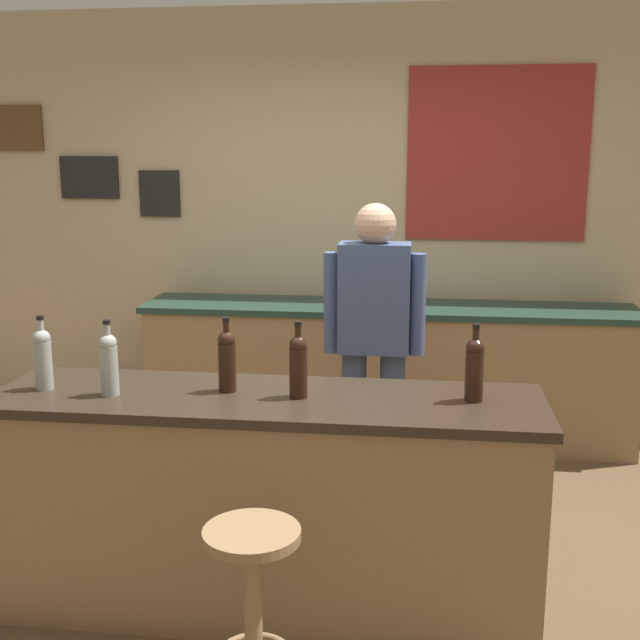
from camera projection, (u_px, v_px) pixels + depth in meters
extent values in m
plane|color=brown|center=(285.00, 557.00, 3.74)|extent=(10.00, 10.00, 0.00)
cube|color=tan|center=(333.00, 221.00, 5.41)|extent=(6.00, 0.06, 2.80)
cube|color=brown|center=(18.00, 128.00, 5.51)|extent=(0.35, 0.02, 0.31)
cube|color=black|center=(90.00, 177.00, 5.52)|extent=(0.42, 0.02, 0.29)
cube|color=black|center=(160.00, 194.00, 5.48)|extent=(0.28, 0.02, 0.32)
cube|color=maroon|center=(497.00, 154.00, 5.15)|extent=(1.16, 0.02, 1.11)
cube|color=olive|center=(267.00, 507.00, 3.26)|extent=(2.16, 0.57, 0.88)
cube|color=#2D2319|center=(266.00, 400.00, 3.16)|extent=(2.21, 0.60, 0.04)
cube|color=olive|center=(387.00, 376.00, 5.20)|extent=(3.10, 0.53, 0.86)
cube|color=#1E382D|center=(388.00, 308.00, 5.11)|extent=(3.16, 0.56, 0.04)
cylinder|color=#384766|center=(391.00, 431.00, 4.17)|extent=(0.13, 0.13, 0.86)
cylinder|color=#384766|center=(353.00, 430.00, 4.20)|extent=(0.13, 0.13, 0.86)
cube|color=#3F517A|center=(374.00, 298.00, 4.04)|extent=(0.36, 0.20, 0.56)
sphere|color=tan|center=(375.00, 224.00, 3.96)|extent=(0.21, 0.21, 0.21)
cylinder|color=#3F517A|center=(418.00, 305.00, 4.01)|extent=(0.08, 0.08, 0.52)
cylinder|color=#3F517A|center=(331.00, 303.00, 4.07)|extent=(0.08, 0.08, 0.52)
cylinder|color=olive|center=(254.00, 629.00, 2.63)|extent=(0.06, 0.06, 0.65)
cylinder|color=olive|center=(252.00, 535.00, 2.56)|extent=(0.32, 0.32, 0.03)
cylinder|color=#999E99|center=(43.00, 365.00, 3.22)|extent=(0.07, 0.07, 0.20)
sphere|color=#999E99|center=(41.00, 338.00, 3.20)|extent=(0.07, 0.07, 0.07)
cylinder|color=#999E99|center=(41.00, 330.00, 3.19)|extent=(0.03, 0.03, 0.09)
cylinder|color=black|center=(40.00, 318.00, 3.18)|extent=(0.03, 0.03, 0.02)
cylinder|color=#999E99|center=(109.00, 371.00, 3.14)|extent=(0.07, 0.07, 0.20)
sphere|color=#999E99|center=(108.00, 343.00, 3.12)|extent=(0.07, 0.07, 0.07)
cylinder|color=#999E99|center=(107.00, 335.00, 3.11)|extent=(0.03, 0.03, 0.09)
cylinder|color=black|center=(106.00, 322.00, 3.10)|extent=(0.03, 0.03, 0.02)
cylinder|color=black|center=(227.00, 367.00, 3.20)|extent=(0.07, 0.07, 0.20)
sphere|color=black|center=(226.00, 340.00, 3.17)|extent=(0.07, 0.07, 0.07)
cylinder|color=black|center=(226.00, 332.00, 3.17)|extent=(0.03, 0.03, 0.09)
cylinder|color=black|center=(226.00, 319.00, 3.15)|extent=(0.03, 0.03, 0.02)
cylinder|color=black|center=(298.00, 373.00, 3.12)|extent=(0.07, 0.07, 0.20)
sphere|color=black|center=(298.00, 345.00, 3.09)|extent=(0.07, 0.07, 0.07)
cylinder|color=black|center=(298.00, 337.00, 3.09)|extent=(0.03, 0.03, 0.09)
cylinder|color=black|center=(298.00, 323.00, 3.07)|extent=(0.03, 0.03, 0.02)
cylinder|color=black|center=(474.00, 376.00, 3.07)|extent=(0.07, 0.07, 0.20)
sphere|color=black|center=(475.00, 348.00, 3.05)|extent=(0.07, 0.07, 0.07)
cylinder|color=black|center=(476.00, 340.00, 3.04)|extent=(0.03, 0.03, 0.09)
cylinder|color=black|center=(476.00, 326.00, 3.03)|extent=(0.03, 0.03, 0.02)
cylinder|color=silver|center=(335.00, 302.00, 5.21)|extent=(0.06, 0.06, 0.00)
cylinder|color=silver|center=(335.00, 296.00, 5.20)|extent=(0.01, 0.01, 0.07)
cone|color=silver|center=(335.00, 284.00, 5.19)|extent=(0.07, 0.07, 0.08)
cylinder|color=silver|center=(348.00, 306.00, 5.07)|extent=(0.06, 0.06, 0.00)
cylinder|color=silver|center=(349.00, 300.00, 5.06)|extent=(0.01, 0.01, 0.07)
cone|color=silver|center=(349.00, 288.00, 5.05)|extent=(0.07, 0.07, 0.08)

